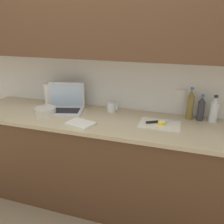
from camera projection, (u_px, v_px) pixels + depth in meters
ground_plane at (97, 198)px, 2.46m from camera, size 12.00×12.00×0.00m
wall_back at (103, 41)px, 2.13m from camera, size 5.20×0.38×2.60m
counter_unit at (94, 159)px, 2.31m from camera, size 2.44×0.64×0.90m
laptop at (66, 105)px, 2.29m from camera, size 0.40×0.33×0.27m
cutting_board at (160, 124)px, 2.00m from camera, size 0.34×0.23×0.01m
knife at (157, 122)px, 2.01m from camera, size 0.27×0.16×0.02m
lemon_half_cut at (162, 123)px, 1.97m from camera, size 0.06×0.06×0.03m
bottle_green_soda at (190, 105)px, 2.07m from camera, size 0.06×0.06×0.29m
bottle_oil_tall at (201, 109)px, 2.05m from camera, size 0.06×0.06×0.24m
bottle_water_clear at (214, 110)px, 2.02m from camera, size 0.07×0.07×0.24m
measuring_cup at (112, 107)px, 2.27m from camera, size 0.10×0.08×0.09m
bowl_white at (45, 111)px, 2.21m from camera, size 0.20×0.20×0.07m
paper_towel_roll at (50, 94)px, 2.44m from camera, size 0.11×0.11×0.23m
dish_towel at (80, 124)px, 1.99m from camera, size 0.26×0.22×0.02m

